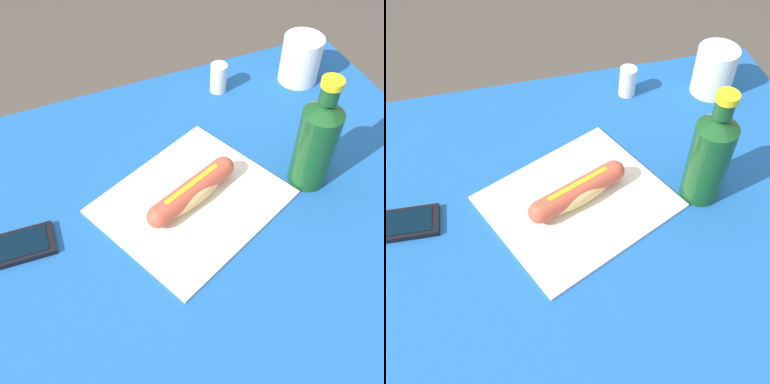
# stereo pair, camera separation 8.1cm
# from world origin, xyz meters

# --- Properties ---
(ground_plane) EXTENTS (6.00, 6.00, 0.00)m
(ground_plane) POSITION_xyz_m (0.00, 0.00, 0.00)
(ground_plane) COLOR #47423D
(ground_plane) RESTS_ON ground
(dining_table) EXTENTS (0.98, 0.77, 0.75)m
(dining_table) POSITION_xyz_m (0.00, 0.00, 0.59)
(dining_table) COLOR brown
(dining_table) RESTS_ON ground
(paper_wrapper) EXTENTS (0.37, 0.35, 0.01)m
(paper_wrapper) POSITION_xyz_m (0.02, -0.02, 0.75)
(paper_wrapper) COLOR silver
(paper_wrapper) RESTS_ON dining_table
(hot_dog) EXTENTS (0.19, 0.10, 0.05)m
(hot_dog) POSITION_xyz_m (0.02, -0.02, 0.78)
(hot_dog) COLOR #E5BC75
(hot_dog) RESTS_ON paper_wrapper
(cell_phone) EXTENTS (0.14, 0.07, 0.01)m
(cell_phone) POSITION_xyz_m (0.32, -0.04, 0.76)
(cell_phone) COLOR black
(cell_phone) RESTS_ON dining_table
(soda_bottle) EXTENTS (0.07, 0.07, 0.22)m
(soda_bottle) POSITION_xyz_m (-0.20, 0.01, 0.85)
(soda_bottle) COLOR #14471E
(soda_bottle) RESTS_ON dining_table
(drinking_cup) EXTENTS (0.09, 0.09, 0.10)m
(drinking_cup) POSITION_xyz_m (-0.34, -0.26, 0.80)
(drinking_cup) COLOR white
(drinking_cup) RESTS_ON dining_table
(salt_shaker) EXTENTS (0.04, 0.04, 0.06)m
(salt_shaker) POSITION_xyz_m (-0.16, -0.29, 0.78)
(salt_shaker) COLOR silver
(salt_shaker) RESTS_ON dining_table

